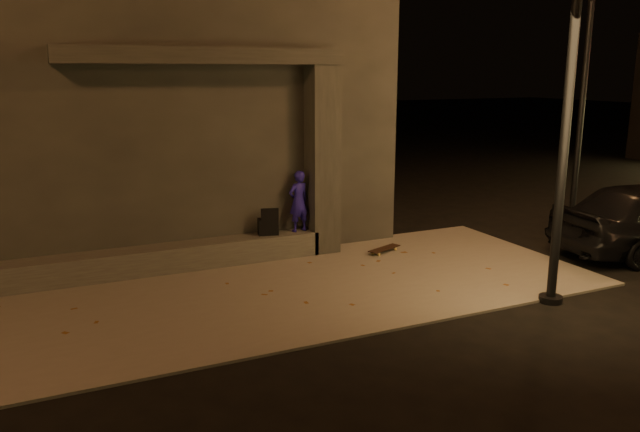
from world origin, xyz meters
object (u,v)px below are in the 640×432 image
column (322,161)px  skateboarder (299,201)px  backpack (268,225)px  skateboard (384,249)px  street_lamp_0 (573,46)px

column → skateboarder: bearing=180.0°
skateboarder → backpack: (-0.63, 0.00, -0.41)m
backpack → skateboard: bearing=-4.2°
skateboarder → skateboard: skateboarder is taller
backpack → skateboard: (2.18, -0.65, -0.56)m
skateboarder → street_lamp_0: bearing=110.3°
column → street_lamp_0: bearing=-62.5°
skateboarder → backpack: size_ratio=2.23×
skateboard → column: bearing=126.9°
skateboarder → backpack: 0.75m
skateboarder → street_lamp_0: (2.58, -4.00, 2.79)m
backpack → skateboard: 2.35m
column → skateboard: (1.05, -0.65, -1.73)m
column → skateboard: 2.13m
backpack → skateboard: backpack is taller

